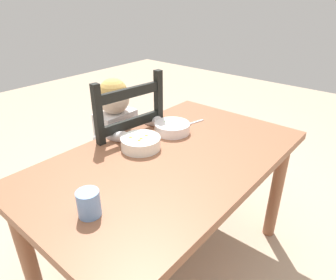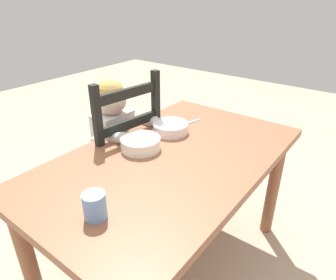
{
  "view_description": "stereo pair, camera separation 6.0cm",
  "coord_description": "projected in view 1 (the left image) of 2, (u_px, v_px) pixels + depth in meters",
  "views": [
    {
      "loc": [
        -0.93,
        -0.77,
        1.39
      ],
      "look_at": [
        0.04,
        0.05,
        0.76
      ],
      "focal_mm": 32.07,
      "sensor_mm": 36.0,
      "label": 1
    },
    {
      "loc": [
        -0.97,
        -0.73,
        1.39
      ],
      "look_at": [
        0.04,
        0.05,
        0.76
      ],
      "focal_mm": 32.07,
      "sensor_mm": 36.0,
      "label": 2
    }
  ],
  "objects": [
    {
      "name": "dining_table",
      "position": [
        170.0,
        174.0,
        1.43
      ],
      "size": [
        1.35,
        0.8,
        0.71
      ],
      "color": "brown",
      "rests_on": "ground"
    },
    {
      "name": "bowl_of_carrots",
      "position": [
        141.0,
        143.0,
        1.44
      ],
      "size": [
        0.19,
        0.19,
        0.06
      ],
      "color": "white",
      "rests_on": "dining_table"
    },
    {
      "name": "dining_chair",
      "position": [
        121.0,
        160.0,
        1.8
      ],
      "size": [
        0.47,
        0.47,
        1.01
      ],
      "color": "black",
      "rests_on": "ground"
    },
    {
      "name": "ground_plane",
      "position": [
        169.0,
        264.0,
        1.71
      ],
      "size": [
        8.0,
        8.0,
        0.0
      ],
      "primitive_type": "plane",
      "color": "tan"
    },
    {
      "name": "spoon",
      "position": [
        191.0,
        123.0,
        1.71
      ],
      "size": [
        0.14,
        0.05,
        0.01
      ],
      "color": "silver",
      "rests_on": "dining_table"
    },
    {
      "name": "drinking_cup",
      "position": [
        89.0,
        203.0,
        1.0
      ],
      "size": [
        0.08,
        0.08,
        0.09
      ],
      "primitive_type": "cylinder",
      "color": "#72A0DE",
      "rests_on": "dining_table"
    },
    {
      "name": "bowl_of_peas",
      "position": [
        172.0,
        128.0,
        1.6
      ],
      "size": [
        0.19,
        0.19,
        0.06
      ],
      "color": "white",
      "rests_on": "dining_table"
    },
    {
      "name": "child_figure",
      "position": [
        120.0,
        135.0,
        1.73
      ],
      "size": [
        0.32,
        0.31,
        0.97
      ],
      "color": "silver",
      "rests_on": "ground"
    }
  ]
}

